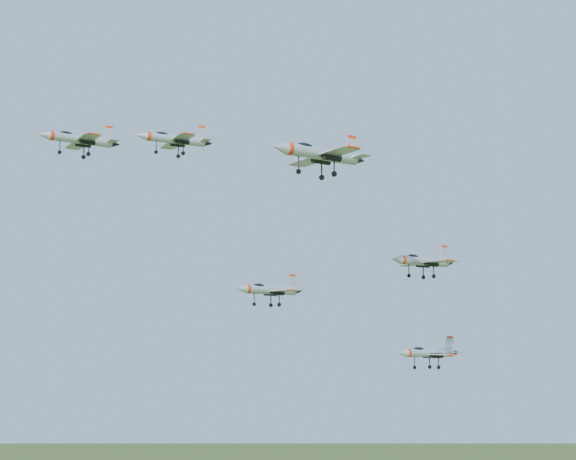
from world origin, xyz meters
TOP-DOWN VIEW (x-y plane):
  - jet_lead at (-20.94, 9.64)m, footprint 11.11×9.24m
  - jet_left_high at (-10.77, 2.84)m, footprint 10.71×9.02m
  - jet_right_high at (-6.96, -21.91)m, footprint 12.66×10.48m
  - jet_left_low at (7.14, 5.63)m, footprint 11.63×9.59m
  - jet_right_low at (18.77, -13.46)m, footprint 11.37×9.44m
  - jet_trail at (32.41, -1.96)m, footprint 12.07×10.13m

SIDE VIEW (x-z plane):
  - jet_trail at x=32.41m, z-range 121.78..125.02m
  - jet_left_low at x=7.14m, z-range 130.95..134.06m
  - jet_right_low at x=18.77m, z-range 134.39..137.43m
  - jet_right_high at x=-6.96m, z-range 143.73..147.11m
  - jet_lead at x=-20.94m, z-range 149.66..152.62m
  - jet_left_high at x=-10.77m, z-range 149.97..152.85m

